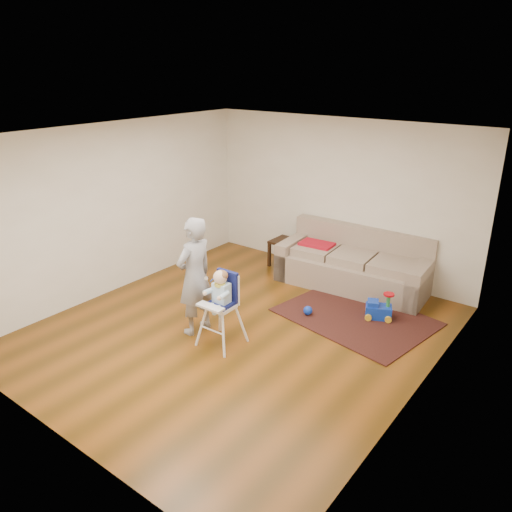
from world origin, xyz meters
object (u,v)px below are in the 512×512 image
Objects in this scene: side_table at (286,253)px; toy_ball at (308,311)px; high_chair at (221,309)px; sofa at (353,260)px; adult at (195,276)px; ride_on_toy at (379,305)px.

side_table is 2.01m from toy_ball.
high_chair is at bearing -72.70° from side_table.
sofa is 18.57× the size of toy_ball.
toy_ball is 1.82m from adult.
high_chair reaches higher than sofa.
high_chair is 0.64× the size of adult.
ride_on_toy is (2.25, -0.89, -0.02)m from side_table.
ride_on_toy is 0.24× the size of adult.
high_chair is (-0.54, -2.71, 0.04)m from sofa.
high_chair reaches higher than toy_ball.
adult is (0.37, -2.76, 0.59)m from side_table.
adult reaches higher than sofa.
sofa is at bearing 77.93° from high_chair.
sofa is 1.44m from side_table.
ride_on_toy is 2.72m from adult.
side_table is at bearing 171.48° from sofa.
adult is at bearing -115.91° from sofa.
sofa reaches higher than ride_on_toy.
sofa is 1.18m from ride_on_toy.
side_table is (-1.41, 0.10, -0.23)m from sofa.
adult is (-1.05, -2.65, 0.35)m from sofa.
sofa reaches higher than side_table.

